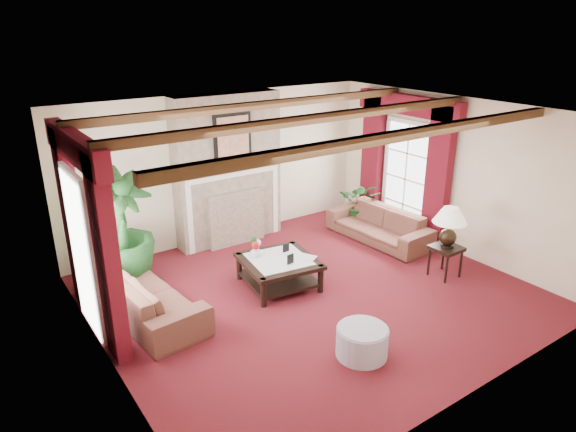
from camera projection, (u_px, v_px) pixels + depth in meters
floor at (313, 294)px, 7.73m from camera, size 6.00×6.00×0.00m
ceiling at (316, 114)px, 6.77m from camera, size 6.00×6.00×0.00m
back_wall at (223, 167)px, 9.36m from camera, size 6.00×0.02×2.70m
left_wall at (99, 263)px, 5.65m from camera, size 0.02×5.50×2.70m
right_wall at (452, 176)px, 8.85m from camera, size 0.02×5.50×2.70m
ceiling_beams at (316, 118)px, 6.79m from camera, size 6.00×3.00×0.12m
fireplace at (225, 93)px, 8.72m from camera, size 2.00×0.52×2.70m
french_door_left at (69, 174)px, 6.15m from camera, size 0.10×1.10×2.16m
french_door_right at (411, 122)px, 9.32m from camera, size 0.10×1.10×2.16m
curtains_left at (73, 138)px, 6.06m from camera, size 0.20×2.40×2.55m
curtains_right at (409, 99)px, 9.12m from camera, size 0.20×2.40×2.55m
sofa_left at (144, 286)px, 7.06m from camera, size 2.33×1.06×0.86m
sofa_right at (379, 220)px, 9.50m from camera, size 2.11×0.82×0.80m
potted_palm at (123, 254)px, 7.85m from camera, size 1.98×2.36×1.02m
small_plant at (360, 207)px, 10.27m from camera, size 1.71×1.72×0.71m
coffee_table at (279, 272)px, 7.90m from camera, size 1.22×1.22×0.44m
side_table at (445, 261)px, 8.19m from camera, size 0.49×0.49×0.51m
ottoman at (362, 342)px, 6.25m from camera, size 0.64×0.64×0.37m
table_lamp at (449, 227)px, 7.98m from camera, size 0.53×0.53×0.68m
flower_vase at (256, 252)px, 7.88m from camera, size 0.24×0.24×0.18m
book at (304, 252)px, 7.73m from camera, size 0.22×0.19×0.28m
photo_frame_a at (290, 259)px, 7.64m from camera, size 0.12×0.04×0.16m
photo_frame_b at (286, 248)px, 8.05m from camera, size 0.11×0.02×0.14m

